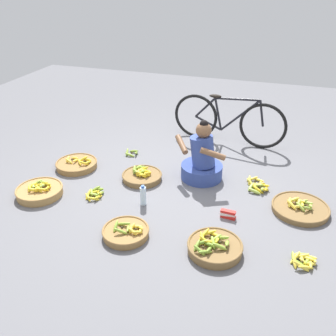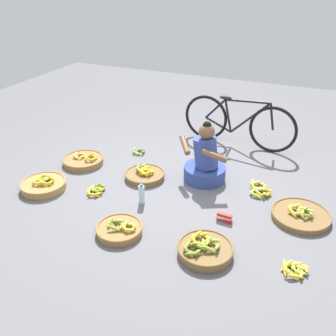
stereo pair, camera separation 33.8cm
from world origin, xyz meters
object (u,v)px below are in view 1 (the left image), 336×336
Objects in this scene: bicycle_leaning at (228,120)px; loose_bananas_near_bicycle at (303,261)px; vendor_woman_front at (202,160)px; banana_basket_front_left at (126,232)px; water_bottle at (143,196)px; banana_basket_back_left at (39,191)px; loose_bananas_front_right at (95,194)px; banana_basket_near_vendor at (300,208)px; packet_carton_stack at (228,214)px; banana_basket_mid_left at (142,176)px; loose_bananas_front_center at (258,186)px; banana_basket_mid_right at (77,164)px; banana_basket_back_center at (215,247)px; loose_bananas_back_right at (132,153)px.

bicycle_leaning reaches higher than loose_bananas_near_bicycle.
vendor_woman_front is 3.08× the size of loose_bananas_near_bicycle.
water_bottle reaches higher than banana_basket_front_left.
loose_bananas_front_right is at bearing 16.13° from banana_basket_back_left.
vendor_woman_front is at bearing 71.80° from banana_basket_front_left.
banana_basket_near_vendor is 0.82m from packet_carton_stack.
banana_basket_mid_left is 0.93× the size of banana_basket_back_left.
banana_basket_near_vendor is 0.60m from loose_bananas_front_center.
banana_basket_back_left is 0.65m from loose_bananas_front_right.
banana_basket_front_left is at bearing -42.78° from banana_basket_mid_right.
banana_basket_front_left is (-1.65, -0.98, 0.01)m from banana_basket_near_vendor.
banana_basket_back_center is 1.80× the size of loose_bananas_front_right.
banana_basket_mid_right is at bearing 178.68° from banana_basket_mid_left.
banana_basket_front_left is at bearing -41.12° from loose_bananas_front_right.
loose_bananas_front_right is 0.61m from water_bottle.
vendor_woman_front is 1.28m from banana_basket_near_vendor.
bicycle_leaning is at bearing 84.35° from vendor_woman_front.
banana_basket_mid_left is at bearing -170.87° from loose_bananas_front_center.
banana_basket_near_vendor is at bearing 30.78° from banana_basket_front_left.
water_bottle reaches higher than loose_bananas_front_center.
loose_bananas_back_right is (-2.33, 1.55, -0.00)m from loose_bananas_near_bicycle.
banana_basket_mid_right is at bearing -133.81° from loose_bananas_back_right.
bicycle_leaning is at bearing 49.64° from banana_basket_back_left.
banana_basket_back_left reaches higher than banana_basket_mid_left.
banana_basket_back_left is at bearing -173.86° from packet_carton_stack.
loose_bananas_back_right is at bearing 118.75° from water_bottle.
banana_basket_back_center reaches higher than banana_basket_front_left.
banana_basket_near_vendor is at bearing -54.79° from bicycle_leaning.
banana_basket_mid_right is 2.87× the size of loose_bananas_back_right.
packet_carton_stack is (0.35, -1.91, -0.31)m from bicycle_leaning.
vendor_woman_front is 1.75m from loose_bananas_near_bicycle.
banana_basket_mid_left reaches higher than loose_bananas_back_right.
banana_basket_back_center is 2.76× the size of loose_bananas_back_right.
banana_basket_back_left is (-1.71, -0.98, -0.19)m from vendor_woman_front.
water_bottle is (-0.92, 0.53, 0.06)m from banana_basket_back_center.
vendor_woman_front is at bearing -95.65° from bicycle_leaning.
banana_basket_back_left is (-2.15, 0.33, 0.00)m from banana_basket_back_center.
loose_bananas_front_right is at bearing 138.88° from banana_basket_front_left.
banana_basket_near_vendor reaches higher than loose_bananas_back_right.
banana_basket_mid_right is at bearing 166.67° from packet_carton_stack.
banana_basket_back_center is 0.57m from packet_carton_stack.
banana_basket_back_left is (-2.91, -0.61, 0.02)m from banana_basket_near_vendor.
vendor_woman_front is 2.02× the size of loose_bananas_front_center.
loose_bananas_near_bicycle is at bearing -31.74° from packet_carton_stack.
banana_basket_mid_left is (-0.70, -0.26, -0.20)m from vendor_woman_front.
loose_bananas_back_right is (-0.39, 0.60, -0.02)m from banana_basket_mid_left.
banana_basket_mid_right is (-2.08, 1.07, -0.01)m from banana_basket_back_center.
banana_basket_mid_right is (-1.64, -0.24, -0.20)m from vendor_woman_front.
loose_bananas_front_right is (0.56, -0.55, -0.02)m from banana_basket_mid_right.
bicycle_leaning is at bearing 125.21° from banana_basket_near_vendor.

